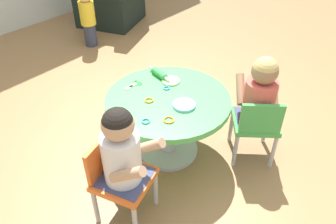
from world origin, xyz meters
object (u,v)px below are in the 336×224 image
child_chair_left (119,176)px  seated_child_right (260,93)px  child_chair_right (256,124)px  seated_child_left (122,149)px  craft_table (168,112)px  craft_scissors (135,85)px  rolling_pin (159,74)px  toddler_standing (87,16)px

child_chair_left → seated_child_right: size_ratio=1.05×
child_chair_right → child_chair_left: bearing=158.4°
seated_child_left → seated_child_right: bearing=-17.8°
seated_child_right → craft_table: bearing=128.2°
seated_child_left → seated_child_right: 1.00m
child_chair_left → craft_scissors: bearing=36.4°
child_chair_right → seated_child_right: (0.03, 0.02, 0.23)m
rolling_pin → craft_scissors: 0.21m
child_chair_left → toddler_standing: toddler_standing is taller
craft_table → child_chair_right: (0.34, -0.50, -0.05)m
craft_table → craft_scissors: 0.31m
toddler_standing → child_chair_right: bearing=-100.9°
craft_table → rolling_pin: (0.17, 0.22, 0.15)m
seated_child_left → child_chair_right: size_ratio=0.95×
rolling_pin → craft_scissors: rolling_pin is taller
craft_table → child_chair_right: 0.60m
seated_child_left → toddler_standing: 2.44m
child_chair_left → seated_child_left: 0.23m
craft_table → craft_scissors: craft_scissors is taller
seated_child_left → toddler_standing: (1.37, 2.01, -0.17)m
toddler_standing → rolling_pin: (-0.62, -1.63, 0.15)m
seated_child_left → rolling_pin: size_ratio=2.23×
toddler_standing → craft_scissors: (-0.82, -1.57, 0.12)m
rolling_pin → seated_child_left: bearing=-152.4°
seated_child_right → seated_child_left: bearing=162.2°
toddler_standing → seated_child_left: bearing=-124.2°
seated_child_right → craft_scissors: (-0.40, 0.75, -0.05)m
craft_table → child_chair_right: bearing=-55.6°
seated_child_right → toddler_standing: seated_child_right is taller
craft_scissors → child_chair_left: bearing=-143.6°
child_chair_left → toddler_standing: size_ratio=0.80×
child_chair_left → seated_child_right: 1.04m
toddler_standing → rolling_pin: toddler_standing is taller
craft_table → toddler_standing: bearing=66.8°
seated_child_right → craft_scissors: size_ratio=3.77×
seated_child_left → child_chair_left: bearing=105.8°
craft_table → seated_child_left: size_ratio=1.65×
craft_table → child_chair_left: 0.60m
child_chair_left → child_chair_right: bearing=-21.6°
craft_table → child_chair_left: size_ratio=1.57×
seated_child_left → child_chair_right: seated_child_left is taller
seated_child_right → rolling_pin: 0.72m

